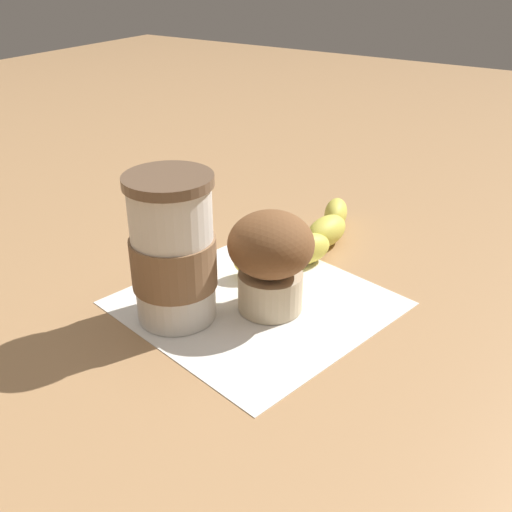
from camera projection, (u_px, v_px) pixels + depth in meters
ground_plane at (256, 303)px, 0.64m from camera, size 3.00×3.00×0.00m
paper_napkin at (256, 303)px, 0.64m from camera, size 0.29×0.29×0.00m
coffee_cup at (173, 252)px, 0.58m from camera, size 0.09×0.09×0.15m
muffin at (270, 257)px, 0.60m from camera, size 0.09×0.09×0.11m
banana at (310, 238)px, 0.73m from camera, size 0.23×0.09×0.04m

